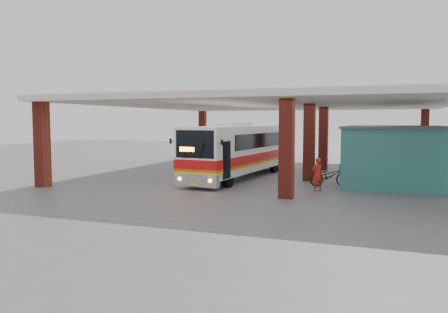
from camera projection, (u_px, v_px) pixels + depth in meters
ground at (242, 185)px, 23.00m from camera, size 90.00×90.00×0.00m
brick_columns at (289, 141)px, 27.01m from camera, size 20.10×21.60×4.35m
canopy_roof at (280, 104)px, 28.55m from camera, size 21.00×23.00×0.30m
shop_building at (394, 154)px, 24.03m from camera, size 5.20×8.20×3.11m
coach_bus at (240, 150)px, 26.06m from camera, size 3.36×11.46×3.29m
motorcycle at (330, 176)px, 22.62m from camera, size 2.21×1.50×1.10m
pedestrian at (317, 174)px, 21.03m from camera, size 0.69×0.69×1.62m
red_chair at (352, 169)px, 27.90m from camera, size 0.51×0.51×0.76m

